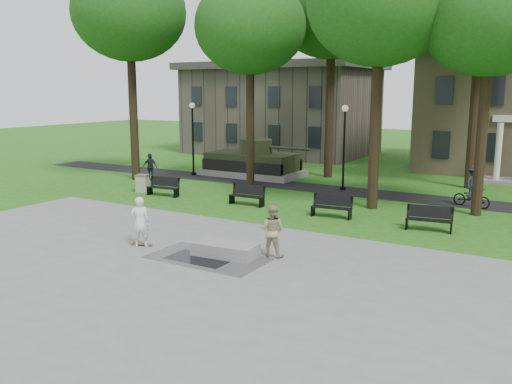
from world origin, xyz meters
TOP-DOWN VIEW (x-y plane):
  - ground at (0.00, 0.00)m, footprint 120.00×120.00m
  - plaza at (0.00, -5.00)m, footprint 22.00×16.00m
  - footpath at (0.00, 12.00)m, footprint 44.00×2.60m
  - building_left at (-11.00, 26.50)m, footprint 15.00×10.00m
  - tree_0 at (-12.00, 9.00)m, footprint 6.80×6.80m
  - tree_1 at (-4.50, 10.50)m, footprint 6.20×6.20m
  - tree_2 at (3.50, 8.50)m, footprint 6.60×6.60m
  - tree_3 at (8.00, 9.50)m, footprint 6.00×6.00m
  - tree_4 at (-2.00, 16.00)m, footprint 7.20×7.20m
  - tree_5 at (6.50, 16.50)m, footprint 6.40×6.40m
  - lamp_left at (-10.00, 12.30)m, footprint 0.36×0.36m
  - lamp_mid at (0.50, 12.30)m, footprint 0.36×0.36m
  - tank_monument at (-6.46, 14.00)m, footprint 7.45×3.40m
  - puddle at (1.15, -2.07)m, footprint 2.20×1.20m
  - concrete_block at (1.73, -1.36)m, footprint 2.27×1.16m
  - skateboard at (-1.56, -1.89)m, footprint 0.80×0.42m
  - skateboarder at (-1.52, -1.99)m, footprint 0.79×0.77m
  - friend_watching at (3.09, -0.56)m, footprint 0.94×0.77m
  - pedestrian_walker at (-11.14, 9.36)m, footprint 1.02×0.56m
  - cyclist at (7.52, 11.16)m, footprint 1.89×1.12m
  - park_bench_0 at (-7.02, 5.80)m, footprint 1.83×0.69m
  - park_bench_1 at (-1.98, 6.09)m, footprint 1.81×0.55m
  - park_bench_2 at (2.58, 5.82)m, footprint 1.83×0.68m
  - park_bench_3 at (6.84, 5.66)m, footprint 1.84×0.76m
  - trash_bin at (-8.78, 6.06)m, footprint 0.87×0.87m

SIDE VIEW (x-z plane):
  - ground at x=0.00m, z-range 0.00..0.00m
  - footpath at x=0.00m, z-range 0.00..0.01m
  - plaza at x=0.00m, z-range 0.00..0.02m
  - puddle at x=1.15m, z-range 0.02..0.02m
  - skateboard at x=-1.56m, z-range 0.02..0.09m
  - concrete_block at x=1.73m, z-range 0.02..0.47m
  - trash_bin at x=-8.78m, z-range 0.01..0.97m
  - park_bench_0 at x=-7.02m, z-range 0.02..1.02m
  - park_bench_1 at x=-1.98m, z-range 0.02..1.02m
  - park_bench_2 at x=2.58m, z-range 0.02..1.02m
  - park_bench_3 at x=6.84m, z-range 0.02..1.02m
  - cyclist at x=7.52m, z-range -0.18..1.83m
  - pedestrian_walker at x=-11.14m, z-range 0.00..1.66m
  - tank_monument at x=-6.46m, z-range -0.34..2.06m
  - friend_watching at x=3.09m, z-range 0.02..1.80m
  - skateboarder at x=-1.52m, z-range 0.02..1.84m
  - lamp_left at x=-10.00m, z-range 0.43..5.16m
  - lamp_mid at x=0.50m, z-range 0.43..5.16m
  - building_left at x=-11.00m, z-range 0.00..7.20m
  - tree_3 at x=8.00m, z-range 3.00..14.19m
  - tree_1 at x=-4.50m, z-range 3.14..14.77m
  - tree_2 at x=3.50m, z-range 3.23..15.40m
  - tree_5 at x=6.50m, z-range 3.45..15.89m
  - tree_0 at x=-12.00m, z-range 3.54..16.51m
  - tree_4 at x=-2.00m, z-range 3.64..17.14m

